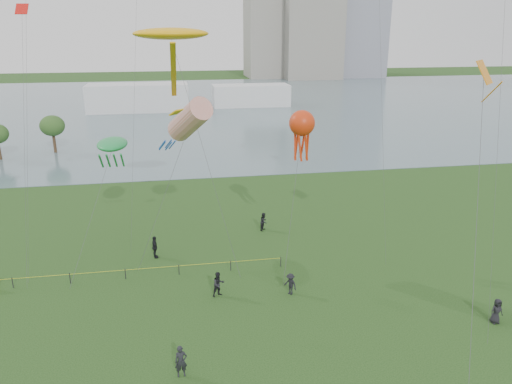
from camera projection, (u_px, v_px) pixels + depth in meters
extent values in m
cube|color=slate|center=(192.00, 106.00, 118.81)|extent=(400.00, 120.00, 0.08)
cube|color=gray|center=(310.00, 24.00, 178.21)|extent=(20.00, 20.00, 38.00)
cube|color=gray|center=(268.00, 38.00, 183.13)|extent=(16.00, 18.00, 28.00)
cube|color=silver|center=(138.00, 98.00, 111.25)|extent=(22.00, 8.00, 6.00)
cube|color=silver|center=(251.00, 95.00, 118.43)|extent=(18.00, 7.00, 5.00)
cylinder|color=#3B291B|center=(55.00, 144.00, 74.90)|extent=(0.44, 0.44, 2.54)
ellipsoid|color=#335722|center=(52.00, 126.00, 74.00)|extent=(3.61, 3.61, 3.04)
cylinder|color=black|center=(13.00, 283.00, 36.28)|extent=(0.07, 0.07, 0.85)
cylinder|color=black|center=(70.00, 278.00, 36.93)|extent=(0.07, 0.07, 0.85)
cylinder|color=black|center=(125.00, 274.00, 37.58)|extent=(0.07, 0.07, 0.85)
cylinder|color=black|center=(179.00, 270.00, 38.23)|extent=(0.07, 0.07, 0.85)
cylinder|color=black|center=(231.00, 266.00, 38.88)|extent=(0.07, 0.07, 0.85)
cylinder|color=black|center=(281.00, 262.00, 39.52)|extent=(0.07, 0.07, 0.85)
cylinder|color=#CAD318|center=(125.00, 270.00, 37.48)|extent=(24.00, 0.03, 0.03)
imported|color=black|center=(219.00, 284.00, 35.07)|extent=(1.09, 0.99, 1.83)
imported|color=black|center=(290.00, 284.00, 35.33)|extent=(1.10, 1.19, 1.61)
imported|color=black|center=(155.00, 247.00, 40.87)|extent=(0.70, 1.19, 1.90)
imported|color=black|center=(497.00, 311.00, 31.89)|extent=(0.86, 0.59, 1.70)
imported|color=black|center=(181.00, 361.00, 26.99)|extent=(0.71, 0.51, 1.84)
imported|color=black|center=(264.00, 222.00, 46.50)|extent=(1.01, 1.05, 1.70)
cylinder|color=#3F3F42|center=(206.00, 158.00, 37.32)|extent=(4.27, 5.41, 17.65)
ellipsoid|color=#EAA40C|center=(171.00, 34.00, 36.70)|extent=(5.57, 3.48, 0.87)
cube|color=#EAA40C|center=(173.00, 72.00, 33.53)|extent=(0.36, 6.98, 4.09)
cube|color=#EAA40C|center=(176.00, 112.00, 30.64)|extent=(0.95, 0.95, 0.42)
cylinder|color=#3F3F42|center=(163.00, 196.00, 38.30)|extent=(4.59, 1.50, 11.48)
cylinder|color=red|center=(190.00, 120.00, 37.54)|extent=(3.71, 5.15, 3.85)
cylinder|color=#1948B0|center=(172.00, 145.00, 36.70)|extent=(0.60, 1.13, 0.88)
cylinder|color=#1948B0|center=(168.00, 144.00, 37.01)|extent=(0.60, 1.13, 0.88)
cylinder|color=#1948B0|center=(162.00, 144.00, 36.80)|extent=(0.60, 1.13, 0.88)
cylinder|color=#1948B0|center=(162.00, 146.00, 36.36)|extent=(0.60, 1.13, 0.88)
cylinder|color=#1948B0|center=(168.00, 146.00, 36.30)|extent=(0.60, 1.13, 0.88)
cylinder|color=#3F3F42|center=(92.00, 212.00, 38.69)|extent=(3.10, 7.57, 8.96)
ellipsoid|color=#19893C|center=(112.00, 144.00, 41.05)|extent=(2.45, 4.41, 0.86)
cylinder|color=#19893C|center=(101.00, 161.00, 39.74)|extent=(0.16, 1.79, 1.54)
cylinder|color=#19893C|center=(108.00, 161.00, 39.83)|extent=(0.16, 1.79, 1.54)
cylinder|color=#19893C|center=(115.00, 160.00, 39.92)|extent=(0.16, 1.79, 1.54)
cylinder|color=#19893C|center=(122.00, 160.00, 40.01)|extent=(0.16, 1.79, 1.54)
cylinder|color=#3F3F42|center=(293.00, 203.00, 37.49)|extent=(2.48, 5.13, 11.09)
sphere|color=red|center=(302.00, 123.00, 38.32)|extent=(2.01, 2.01, 2.01)
cylinder|color=red|center=(308.00, 143.00, 38.91)|extent=(0.18, 0.54, 2.60)
cylinder|color=red|center=(303.00, 142.00, 39.27)|extent=(0.49, 0.36, 2.61)
cylinder|color=red|center=(297.00, 142.00, 39.19)|extent=(0.49, 0.36, 2.61)
cylinder|color=red|center=(295.00, 144.00, 38.75)|extent=(0.18, 0.54, 2.60)
cylinder|color=red|center=(300.00, 145.00, 38.38)|extent=(0.49, 0.36, 2.61)
cylinder|color=red|center=(306.00, 145.00, 38.47)|extent=(0.49, 0.36, 2.61)
cylinder|color=#3F3F42|center=(476.00, 237.00, 25.69)|extent=(4.77, 9.61, 15.72)
cube|color=orange|center=(485.00, 72.00, 28.07)|extent=(1.60, 1.60, 1.31)
cylinder|color=orange|center=(492.00, 92.00, 27.55)|extent=(0.08, 1.58, 1.35)
cube|color=red|center=(22.00, 9.00, 36.05)|extent=(1.04, 1.00, 0.76)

